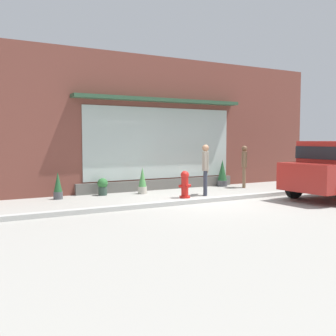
{
  "coord_description": "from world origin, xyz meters",
  "views": [
    {
      "loc": [
        -6.69,
        -9.56,
        1.81
      ],
      "look_at": [
        -0.67,
        1.2,
        0.91
      ],
      "focal_mm": 42.78,
      "sensor_mm": 36.0,
      "label": 1
    }
  ],
  "objects_px": {
    "potted_plant_near_hydrant": "(142,181)",
    "potted_plant_window_right": "(58,186)",
    "pedestrian_passerby": "(244,163)",
    "pedestrian_with_handbag": "(205,166)",
    "fire_hydrant": "(185,184)",
    "potted_plant_doorstep": "(103,186)",
    "potted_plant_by_entrance": "(222,174)"
  },
  "relations": [
    {
      "from": "fire_hydrant",
      "to": "pedestrian_passerby",
      "type": "distance_m",
      "value": 3.49
    },
    {
      "from": "potted_plant_window_right",
      "to": "potted_plant_doorstep",
      "type": "relative_size",
      "value": 1.47
    },
    {
      "from": "potted_plant_near_hydrant",
      "to": "potted_plant_window_right",
      "type": "height_order",
      "value": "potted_plant_near_hydrant"
    },
    {
      "from": "pedestrian_with_handbag",
      "to": "pedestrian_passerby",
      "type": "bearing_deg",
      "value": -31.19
    },
    {
      "from": "potted_plant_near_hydrant",
      "to": "potted_plant_doorstep",
      "type": "height_order",
      "value": "potted_plant_near_hydrant"
    },
    {
      "from": "potted_plant_by_entrance",
      "to": "pedestrian_passerby",
      "type": "bearing_deg",
      "value": -59.42
    },
    {
      "from": "pedestrian_with_handbag",
      "to": "potted_plant_window_right",
      "type": "distance_m",
      "value": 4.6
    },
    {
      "from": "potted_plant_near_hydrant",
      "to": "pedestrian_with_handbag",
      "type": "bearing_deg",
      "value": -40.09
    },
    {
      "from": "pedestrian_with_handbag",
      "to": "potted_plant_doorstep",
      "type": "relative_size",
      "value": 2.93
    },
    {
      "from": "pedestrian_with_handbag",
      "to": "potted_plant_window_right",
      "type": "bearing_deg",
      "value": 107.1
    },
    {
      "from": "fire_hydrant",
      "to": "pedestrian_with_handbag",
      "type": "distance_m",
      "value": 1.0
    },
    {
      "from": "fire_hydrant",
      "to": "potted_plant_doorstep",
      "type": "distance_m",
      "value": 2.67
    },
    {
      "from": "potted_plant_window_right",
      "to": "potted_plant_doorstep",
      "type": "bearing_deg",
      "value": 4.69
    },
    {
      "from": "pedestrian_passerby",
      "to": "potted_plant_doorstep",
      "type": "height_order",
      "value": "pedestrian_passerby"
    },
    {
      "from": "potted_plant_doorstep",
      "to": "pedestrian_passerby",
      "type": "bearing_deg",
      "value": -6.87
    },
    {
      "from": "potted_plant_window_right",
      "to": "pedestrian_with_handbag",
      "type": "bearing_deg",
      "value": -19.34
    },
    {
      "from": "potted_plant_by_entrance",
      "to": "potted_plant_doorstep",
      "type": "bearing_deg",
      "value": -178.71
    },
    {
      "from": "fire_hydrant",
      "to": "potted_plant_by_entrance",
      "type": "height_order",
      "value": "potted_plant_by_entrance"
    },
    {
      "from": "pedestrian_with_handbag",
      "to": "fire_hydrant",
      "type": "bearing_deg",
      "value": 135.34
    },
    {
      "from": "pedestrian_passerby",
      "to": "pedestrian_with_handbag",
      "type": "bearing_deg",
      "value": -28.05
    },
    {
      "from": "potted_plant_near_hydrant",
      "to": "potted_plant_window_right",
      "type": "xyz_separation_m",
      "value": [
        -2.72,
        0.18,
        -0.03
      ]
    },
    {
      "from": "fire_hydrant",
      "to": "potted_plant_near_hydrant",
      "type": "relative_size",
      "value": 0.95
    },
    {
      "from": "pedestrian_with_handbag",
      "to": "potted_plant_by_entrance",
      "type": "distance_m",
      "value": 2.67
    },
    {
      "from": "pedestrian_passerby",
      "to": "potted_plant_by_entrance",
      "type": "height_order",
      "value": "pedestrian_passerby"
    },
    {
      "from": "pedestrian_with_handbag",
      "to": "potted_plant_by_entrance",
      "type": "bearing_deg",
      "value": -12.24
    },
    {
      "from": "pedestrian_with_handbag",
      "to": "potted_plant_near_hydrant",
      "type": "xyz_separation_m",
      "value": [
        -1.59,
        1.33,
        -0.52
      ]
    },
    {
      "from": "potted_plant_near_hydrant",
      "to": "potted_plant_doorstep",
      "type": "relative_size",
      "value": 1.58
    },
    {
      "from": "pedestrian_with_handbag",
      "to": "pedestrian_passerby",
      "type": "distance_m",
      "value": 2.61
    },
    {
      "from": "pedestrian_with_handbag",
      "to": "potted_plant_window_right",
      "type": "height_order",
      "value": "pedestrian_with_handbag"
    },
    {
      "from": "fire_hydrant",
      "to": "potted_plant_window_right",
      "type": "xyz_separation_m",
      "value": [
        -3.45,
        1.64,
        -0.04
      ]
    },
    {
      "from": "pedestrian_passerby",
      "to": "potted_plant_window_right",
      "type": "bearing_deg",
      "value": -54.81
    },
    {
      "from": "potted_plant_window_right",
      "to": "potted_plant_doorstep",
      "type": "distance_m",
      "value": 1.46
    }
  ]
}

